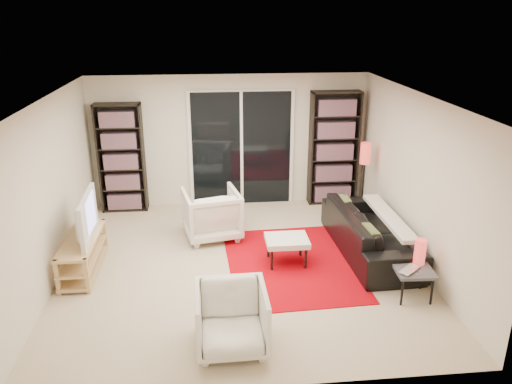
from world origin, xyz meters
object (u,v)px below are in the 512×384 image
at_px(side_table, 413,272).
at_px(tv_stand, 83,253).
at_px(bookshelf_left, 121,158).
at_px(bookshelf_right, 334,148).
at_px(ottoman, 287,241).
at_px(floor_lamp, 365,161).
at_px(armchair_front, 231,319).
at_px(armchair_back, 212,214).
at_px(sofa, 370,232).

bearing_deg(side_table, tv_stand, 165.36).
xyz_separation_m(bookshelf_left, bookshelf_right, (3.85, -0.00, 0.07)).
relative_size(bookshelf_left, tv_stand, 1.45).
bearing_deg(side_table, ottoman, 144.07).
bearing_deg(side_table, floor_lamp, 86.85).
xyz_separation_m(armchair_front, floor_lamp, (2.48, 3.42, 0.66)).
xyz_separation_m(bookshelf_left, ottoman, (2.61, -2.35, -0.63)).
height_order(bookshelf_right, side_table, bookshelf_right).
xyz_separation_m(armchair_back, floor_lamp, (2.65, 0.58, 0.62)).
bearing_deg(ottoman, floor_lamp, 45.02).
distance_m(bookshelf_right, armchair_back, 2.73).
bearing_deg(bookshelf_left, bookshelf_right, -0.00).
distance_m(bookshelf_left, ottoman, 3.57).
bearing_deg(floor_lamp, bookshelf_left, 169.83).
bearing_deg(floor_lamp, side_table, -93.15).
xyz_separation_m(bookshelf_left, tv_stand, (-0.25, -2.27, -0.71)).
bearing_deg(tv_stand, ottoman, -1.56).
height_order(ottoman, floor_lamp, floor_lamp).
bearing_deg(side_table, bookshelf_left, 140.09).
xyz_separation_m(bookshelf_left, sofa, (3.91, -2.11, -0.64)).
height_order(sofa, armchair_front, armchair_front).
height_order(bookshelf_right, armchair_back, bookshelf_right).
relative_size(armchair_back, side_table, 1.75).
bearing_deg(bookshelf_left, armchair_front, -67.62).
distance_m(armchair_back, ottoman, 1.47).
distance_m(bookshelf_left, armchair_back, 2.13).
xyz_separation_m(tv_stand, sofa, (4.16, 0.16, 0.07)).
bearing_deg(armchair_back, side_table, 129.21).
bearing_deg(sofa, bookshelf_right, -0.40).
relative_size(tv_stand, sofa, 0.59).
height_order(bookshelf_right, floor_lamp, bookshelf_right).
bearing_deg(tv_stand, side_table, -14.64).
xyz_separation_m(bookshelf_right, floor_lamp, (0.35, -0.75, -0.03)).
height_order(sofa, side_table, sofa).
xyz_separation_m(tv_stand, armchair_back, (1.81, 0.94, 0.13)).
xyz_separation_m(armchair_back, side_table, (2.50, -2.06, -0.04)).
relative_size(side_table, floor_lamp, 0.37).
bearing_deg(tv_stand, armchair_front, -44.04).
bearing_deg(armchair_front, bookshelf_right, 62.05).
xyz_separation_m(bookshelf_left, floor_lamp, (4.20, -0.75, 0.04)).
bearing_deg(armchair_front, bookshelf_left, 111.46).
bearing_deg(armchair_front, ottoman, 63.06).
distance_m(bookshelf_right, side_table, 3.47).
xyz_separation_m(bookshelf_right, armchair_back, (-2.29, -1.33, -0.65)).
xyz_separation_m(bookshelf_left, armchair_back, (1.56, -1.33, -0.58)).
height_order(tv_stand, armchair_front, armchair_front).
xyz_separation_m(tv_stand, armchair_front, (1.97, -1.91, 0.09)).
distance_m(tv_stand, armchair_back, 2.04).
xyz_separation_m(bookshelf_right, ottoman, (-1.24, -2.35, -0.70)).
relative_size(bookshelf_right, tv_stand, 1.56).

